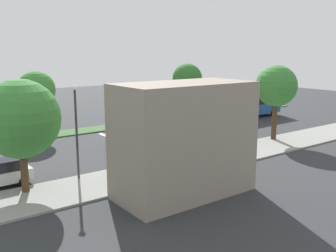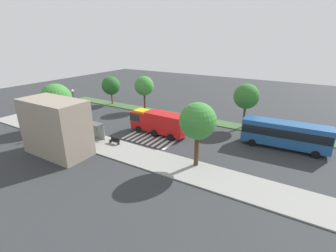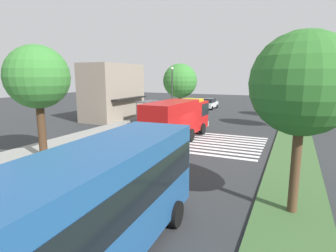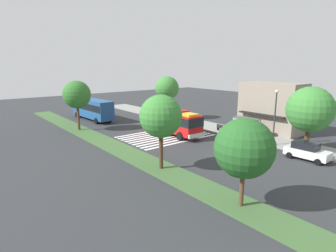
% 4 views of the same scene
% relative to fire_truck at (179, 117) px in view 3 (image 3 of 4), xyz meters
% --- Properties ---
extents(ground_plane, '(120.00, 120.00, 0.00)m').
position_rel_fire_truck_xyz_m(ground_plane, '(-0.95, -1.42, -1.98)').
color(ground_plane, '#2D3033').
extents(sidewalk, '(60.00, 4.88, 0.14)m').
position_rel_fire_truck_xyz_m(sidewalk, '(-0.95, 7.58, -1.91)').
color(sidewalk, gray).
rests_on(sidewalk, ground_plane).
extents(median_strip, '(60.00, 3.00, 0.14)m').
position_rel_fire_truck_xyz_m(median_strip, '(-0.95, -9.47, -1.91)').
color(median_strip, '#3D6033').
rests_on(median_strip, ground_plane).
extents(crosswalk, '(7.65, 11.79, 0.01)m').
position_rel_fire_truck_xyz_m(crosswalk, '(-0.20, -1.42, -1.97)').
color(crosswalk, silver).
rests_on(crosswalk, ground_plane).
extents(fire_truck, '(9.52, 3.09, 3.50)m').
position_rel_fire_truck_xyz_m(fire_truck, '(0.00, 0.00, 0.00)').
color(fire_truck, '#B71414').
rests_on(fire_truck, ground_plane).
extents(parked_car_west, '(4.35, 2.16, 1.83)m').
position_rel_fire_truck_xyz_m(parked_car_west, '(16.44, 3.93, -1.06)').
color(parked_car_west, silver).
rests_on(parked_car_west, ground_plane).
extents(parked_car_mid, '(4.74, 2.06, 1.78)m').
position_rel_fire_truck_xyz_m(parked_car_mid, '(23.32, 3.94, -1.07)').
color(parked_car_mid, silver).
rests_on(parked_car_mid, ground_plane).
extents(transit_bus, '(10.99, 3.24, 3.65)m').
position_rel_fire_truck_xyz_m(transit_bus, '(-17.47, -4.36, 0.18)').
color(transit_bus, navy).
rests_on(transit_bus, ground_plane).
extents(bus_stop_shelter, '(3.50, 1.40, 2.46)m').
position_rel_fire_truck_xyz_m(bus_stop_shelter, '(6.87, 6.52, -0.09)').
color(bus_stop_shelter, '#4C4C51').
rests_on(bus_stop_shelter, sidewalk).
extents(bench_near_shelter, '(1.60, 0.50, 0.90)m').
position_rel_fire_truck_xyz_m(bench_near_shelter, '(2.87, 6.53, -1.39)').
color(bench_near_shelter, black).
rests_on(bench_near_shelter, sidewalk).
extents(street_lamp, '(0.36, 0.36, 6.59)m').
position_rel_fire_truck_xyz_m(street_lamp, '(11.54, 5.74, 2.02)').
color(street_lamp, '#2D2D30').
rests_on(street_lamp, sidewalk).
extents(storefront_building, '(8.66, 5.13, 7.10)m').
position_rel_fire_truck_xyz_m(storefront_building, '(7.18, 12.17, 1.57)').
color(storefront_building, gray).
rests_on(storefront_building, ground_plane).
extents(sidewalk_tree_far_west, '(4.14, 4.14, 7.49)m').
position_rel_fire_truck_xyz_m(sidewalk_tree_far_west, '(-9.43, 6.14, 3.53)').
color(sidewalk_tree_far_west, '#47301E').
rests_on(sidewalk_tree_far_west, sidewalk).
extents(sidewalk_tree_center, '(4.94, 4.94, 7.20)m').
position_rel_fire_truck_xyz_m(sidewalk_tree_center, '(15.32, 6.14, 2.87)').
color(sidewalk_tree_center, '#47301E').
rests_on(sidewalk_tree_center, sidewalk).
extents(median_tree_far_west, '(4.01, 4.01, 7.22)m').
position_rel_fire_truck_xyz_m(median_tree_far_west, '(-10.77, -9.47, 3.35)').
color(median_tree_far_west, '#513823').
rests_on(median_tree_far_west, median_strip).
extents(median_tree_west, '(3.88, 3.88, 6.86)m').
position_rel_fire_truck_xyz_m(median_tree_west, '(9.37, -9.47, 3.05)').
color(median_tree_west, '#47301E').
rests_on(median_tree_west, median_strip).
extents(median_tree_center, '(4.00, 4.00, 6.08)m').
position_rel_fire_truck_xyz_m(median_tree_center, '(18.40, -9.47, 2.23)').
color(median_tree_center, '#513823').
rests_on(median_tree_center, median_strip).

